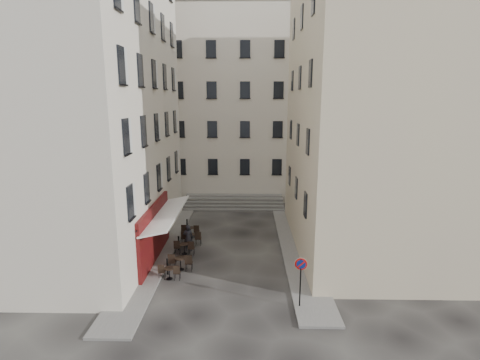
{
  "coord_description": "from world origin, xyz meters",
  "views": [
    {
      "loc": [
        1.24,
        -20.48,
        9.74
      ],
      "look_at": [
        0.75,
        4.0,
        4.41
      ],
      "focal_mm": 28.0,
      "sensor_mm": 36.0,
      "label": 1
    }
  ],
  "objects_px": {
    "no_parking_sign": "(301,273)",
    "pedestrian": "(188,238)",
    "bistro_table_a": "(169,272)",
    "bistro_table_b": "(181,262)"
  },
  "relations": [
    {
      "from": "no_parking_sign",
      "to": "pedestrian",
      "type": "distance_m",
      "value": 9.32
    },
    {
      "from": "bistro_table_a",
      "to": "bistro_table_b",
      "type": "xyz_separation_m",
      "value": [
        0.42,
        1.12,
        0.07
      ]
    },
    {
      "from": "bistro_table_a",
      "to": "pedestrian",
      "type": "xyz_separation_m",
      "value": [
        0.42,
        4.01,
        0.45
      ]
    },
    {
      "from": "bistro_table_a",
      "to": "pedestrian",
      "type": "relative_size",
      "value": 0.69
    },
    {
      "from": "bistro_table_b",
      "to": "no_parking_sign",
      "type": "bearing_deg",
      "value": -31.53
    },
    {
      "from": "bistro_table_b",
      "to": "pedestrian",
      "type": "height_order",
      "value": "pedestrian"
    },
    {
      "from": "bistro_table_a",
      "to": "bistro_table_b",
      "type": "relative_size",
      "value": 0.87
    },
    {
      "from": "no_parking_sign",
      "to": "bistro_table_b",
      "type": "bearing_deg",
      "value": 154.83
    },
    {
      "from": "no_parking_sign",
      "to": "bistro_table_b",
      "type": "height_order",
      "value": "no_parking_sign"
    },
    {
      "from": "bistro_table_b",
      "to": "bistro_table_a",
      "type": "bearing_deg",
      "value": -110.39
    }
  ]
}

